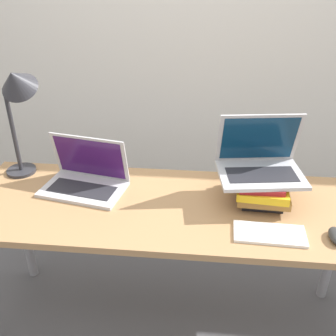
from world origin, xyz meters
name	(u,v)px	position (x,y,z in m)	size (l,w,h in m)	color
wall_back	(187,12)	(0.00, 1.39, 1.35)	(8.00, 0.05, 2.70)	silver
desk	(169,219)	(0.00, 0.30, 0.64)	(1.77, 0.61, 0.72)	#9E754C
laptop_left	(86,178)	(-0.39, 0.41, 0.77)	(0.40, 0.29, 0.24)	#B2B2B7
book_stack	(261,187)	(0.39, 0.38, 0.78)	(0.23, 0.28, 0.12)	black
laptop_on_books	(260,162)	(0.38, 0.40, 0.89)	(0.38, 0.30, 0.25)	#B2B2B7
wireless_keyboard	(270,234)	(0.40, 0.14, 0.72)	(0.28, 0.14, 0.01)	white
desk_lamp	(16,93)	(-0.68, 0.48, 1.13)	(0.23, 0.20, 0.56)	#28282D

